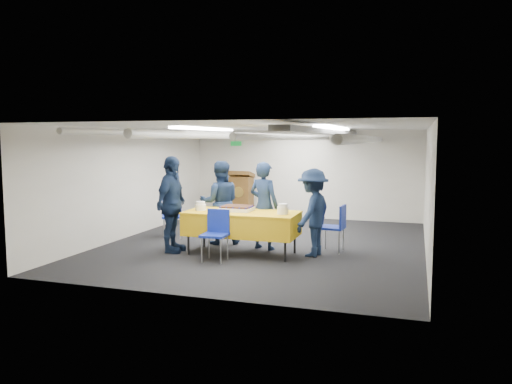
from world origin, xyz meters
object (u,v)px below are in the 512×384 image
Objects in this scene: chair_right at (337,224)px; sailor_b at (220,203)px; sailor_a at (264,206)px; sailor_d at (313,212)px; sheet_cake at (237,208)px; podium at (241,194)px; serving_table at (242,223)px; sailor_c at (172,204)px; chair_left at (172,212)px; chair_near at (216,230)px.

chair_right is 2.34m from sailor_b.
sailor_a reaches higher than sailor_d.
chair_right is (1.73, 0.59, -0.29)m from sheet_cake.
sailor_d is at bearing -54.48° from podium.
sailor_c reaches higher than serving_table.
chair_right is 3.57m from chair_left.
serving_table is at bearing -65.39° from sailor_d.
sheet_cake is 0.45× the size of podium.
chair_left is (-3.55, 0.38, 0.00)m from chair_right.
sailor_d is at bearing 29.27° from chair_near.
sailor_b reaches higher than podium.
serving_table is at bearing -70.31° from podium.
sailor_c is (0.66, -1.29, 0.35)m from chair_left.
chair_right is 0.53× the size of sailor_b.
sailor_c reaches higher than sheet_cake.
chair_right is 1.39m from sailor_a.
sheet_cake is 0.65× the size of chair_near.
chair_left is at bearing 2.39° from sailor_a.
sailor_d reaches higher than serving_table.
serving_table is at bearing -30.61° from sheet_cake.
serving_table is 2.34× the size of chair_left.
sailor_a is at bearing -174.07° from chair_right.
serving_table is at bearing -157.55° from chair_right.
sailor_a reaches higher than chair_near.
chair_near and chair_left have the same top height.
sailor_d is at bearing 11.77° from serving_table.
sheet_cake is at bearing -71.53° from podium.
sailor_a reaches higher than chair_left.
sailor_b is (-0.97, 0.20, -0.00)m from sailor_a.
sailor_c reaches higher than sailor_b.
sheet_cake is at bearing -78.02° from sailor_c.
serving_table is 1.05m from sailor_b.
chair_near is 2.24m from chair_right.
chair_left is 0.53× the size of sailor_b.
sheet_cake is 1.85m from chair_right.
chair_left is at bearing -39.36° from sailor_b.
chair_near is at bearing -111.48° from sailor_c.
sailor_d is at bearing -81.82° from sailor_c.
sailor_c is at bearing 35.21° from sailor_b.
sailor_c is at bearing -62.68° from chair_left.
sheet_cake is at bearing -161.02° from chair_right.
sailor_d is at bearing 7.86° from sheet_cake.
sailor_c is 1.14× the size of sailor_d.
sailor_b is at bearing 178.64° from chair_right.
chair_right is at bearing -6.16° from chair_left.
sailor_d reaches higher than chair_left.
sailor_d is (1.95, -0.46, -0.05)m from sailor_b.
sheet_cake is 1.20m from sailor_c.
chair_left is 0.49× the size of sailor_c.
chair_left is 3.29m from sailor_d.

